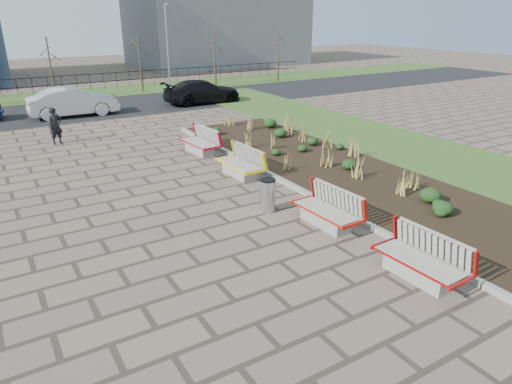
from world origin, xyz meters
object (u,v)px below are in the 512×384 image
bench_a (419,259)px  litter_bin (268,196)px  bench_d (199,141)px  bench_c (239,163)px  car_silver (73,102)px  lamp_east (168,49)px  car_black (202,92)px  pedestrian (55,126)px  bench_b (326,209)px

bench_a → litter_bin: 4.87m
bench_d → litter_bin: bearing=-102.1°
bench_c → car_silver: bearing=99.6°
lamp_east → bench_c: bearing=-104.5°
litter_bin → lamp_east: bearing=75.5°
bench_c → car_black: 14.46m
bench_a → bench_c: bearing=87.6°
car_black → litter_bin: bearing=160.6°
bench_c → car_black: car_black is taller
pedestrian → lamp_east: 15.19m
bench_c → bench_b: bearing=-92.6°
bench_a → bench_c: 7.96m
pedestrian → bench_d: bearing=-60.2°
bench_d → pedestrian: size_ratio=1.29×
bench_b → pedestrian: (-4.80, 12.79, 0.31)m
pedestrian → car_black: (9.74, 5.61, -0.06)m
pedestrian → car_silver: pedestrian is taller
bench_a → car_silver: (-2.96, 21.67, 0.31)m
bench_c → car_silver: size_ratio=0.44×
bench_b → lamp_east: size_ratio=0.35×
car_black → bench_b: bearing=164.6°
litter_bin → lamp_east: size_ratio=0.16×
bench_b → car_black: bearing=72.5°
bench_a → bench_d: same height
lamp_east → car_silver: bearing=-144.5°
lamp_east → pedestrian: bearing=-130.7°
bench_b → car_black: 19.05m
bench_c → bench_d: same height
pedestrian → car_silver: 6.00m
bench_b → lamp_east: (5.00, 24.19, 2.54)m
bench_c → car_silver: 14.02m
bench_a → car_silver: 21.87m
litter_bin → car_silver: car_silver is taller
bench_d → lamp_east: (5.00, 15.98, 2.54)m
bench_a → bench_c: (0.00, 7.96, 0.00)m
litter_bin → car_silver: size_ratio=0.20×
bench_b → bench_d: (0.00, 8.21, 0.00)m
car_silver → pedestrian: bearing=164.2°
bench_b → bench_d: size_ratio=1.00×
bench_b → pedestrian: 13.67m
bench_c → car_silver: (-2.96, 13.70, 0.31)m
litter_bin → pedestrian: (-3.98, 11.15, 0.33)m
bench_b → car_silver: 18.75m
bench_a → bench_b: 3.16m
bench_b → litter_bin: size_ratio=2.15×
bench_b → pedestrian: pedestrian is taller
bench_a → car_silver: bearing=95.4°
car_black → car_silver: bearing=88.8°
bench_b → bench_c: same height
bench_a → car_black: bearing=74.7°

